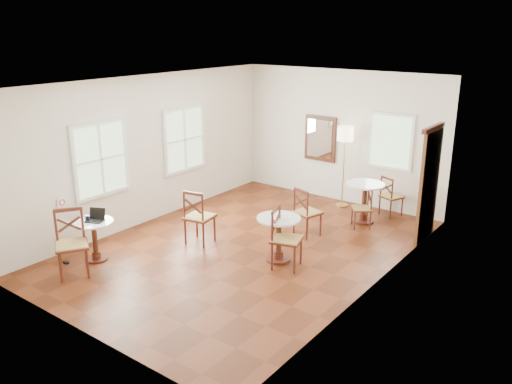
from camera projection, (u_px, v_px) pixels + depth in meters
ground at (246, 247)px, 9.64m from camera, size 7.00×7.00×0.00m
room_shell at (252, 144)px, 9.31m from camera, size 5.02×7.02×3.01m
cafe_table_near at (95, 236)px, 9.01m from camera, size 0.68×0.68×0.72m
cafe_table_mid at (279, 234)px, 8.97m from camera, size 0.75×0.75×0.80m
cafe_table_back at (364, 198)px, 10.75m from camera, size 0.79×0.79×0.84m
chair_near_a at (199, 217)px, 9.69m from camera, size 0.56×0.56×1.05m
chair_near_b at (71, 244)px, 8.45m from camera, size 0.70×0.70×1.10m
chair_mid_a at (307, 212)px, 10.06m from camera, size 0.55×0.55×0.97m
chair_mid_b at (285, 238)px, 8.73m from camera, size 0.59×0.59×1.04m
chair_back_a at (391, 196)px, 11.14m from camera, size 0.53×0.53×0.88m
chair_back_b at (363, 208)px, 10.50m from camera, size 0.53×0.53×0.82m
floor_lamp at (345, 139)px, 11.40m from camera, size 0.35×0.35×1.82m
laptop at (96, 218)px, 8.95m from camera, size 0.36×0.34×0.20m
mouse at (94, 221)px, 8.90m from camera, size 0.09×0.06×0.03m
navy_mug at (87, 218)px, 8.94m from camera, size 0.12×0.08×0.09m
water_glass at (84, 219)px, 8.89m from camera, size 0.06×0.06×0.11m
power_adapter at (66, 262)px, 8.99m from camera, size 0.10×0.06×0.04m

